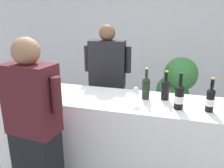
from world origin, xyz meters
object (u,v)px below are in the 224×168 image
Objects in this scene: wine_bottle_1 at (165,89)px; wine_bottle_3 at (146,87)px; wine_glass at (136,92)px; person_server at (108,91)px; wine_bottle_0 at (22,80)px; person_guest at (35,137)px; wine_bottle_5 at (210,99)px; potted_shrub at (174,90)px; wine_bottle_4 at (179,96)px; ice_bucket at (41,79)px.

wine_bottle_1 is 0.19m from wine_bottle_3.
wine_glass is at bearing -143.20° from wine_bottle_1.
person_server reaches higher than wine_bottle_1.
person_server reaches higher than wine_bottle_3.
person_guest is (0.53, -0.58, -0.30)m from wine_bottle_0.
potted_shrub is (-0.29, 1.23, -0.33)m from wine_bottle_5.
person_server is (-1.16, 0.75, -0.27)m from wine_bottle_5.
wine_bottle_4 is (1.69, -0.06, -0.01)m from wine_bottle_0.
wine_bottle_0 is at bearing 178.72° from wine_bottle_5.
wine_bottle_3 reaches higher than ice_bucket.
wine_bottle_0 reaches higher than wine_glass.
wine_glass is at bearing -1.95° from wine_bottle_0.
person_server is at bearing 43.55° from ice_bucket.
wine_bottle_4 is 1.29m from potted_shrub.
potted_shrub is (0.10, 1.04, -0.34)m from wine_bottle_1.
wine_bottle_1 is 1.23× the size of ice_bucket.
wine_bottle_1 is 0.93× the size of wine_bottle_3.
wine_bottle_3 reaches higher than wine_bottle_5.
ice_bucket is 0.15× the size of person_guest.
wine_bottle_4 is 1.39× the size of ice_bucket.
wine_bottle_4 is at bearing -88.39° from potted_shrub.
wine_bottle_3 is 1.32× the size of ice_bucket.
wine_bottle_1 is (1.55, 0.15, -0.01)m from wine_bottle_0.
person_guest is at bearing -62.27° from ice_bucket.
potted_shrub is (1.65, 1.19, -0.34)m from wine_bottle_0.
wine_bottle_3 is at bearing 164.15° from wine_bottle_5.
wine_bottle_3 is 0.88m from person_server.
wine_bottle_4 reaches higher than wine_bottle_5.
ice_bucket is at bearing 36.65° from wine_bottle_0.
person_guest reaches higher than potted_shrub.
potted_shrub is at bearing 75.00° from wine_bottle_3.
wine_bottle_4 is at bearing -28.98° from wine_bottle_3.
person_guest is at bearing -47.62° from wine_bottle_0.
ice_bucket is 0.85m from person_guest.
wine_bottle_0 is 1.08× the size of wine_bottle_3.
potted_shrub is at bearing 73.77° from wine_glass.
wine_bottle_5 is at bearing -1.28° from wine_bottle_0.
person_server reaches higher than person_guest.
wine_glass is at bearing 178.21° from wine_bottle_4.
wine_bottle_1 is at bearing 9.22° from wine_bottle_3.
potted_shrub is (0.29, 1.07, -0.34)m from wine_bottle_3.
wine_glass is 0.10× the size of person_guest.
person_server is (0.62, 0.59, -0.28)m from ice_bucket.
wine_bottle_3 is at bearing 0.06° from ice_bucket.
wine_bottle_5 is 0.19× the size of person_guest.
wine_bottle_4 is at bearing -1.79° from wine_glass.
person_server is at bearing 79.03° from person_guest.
wine_bottle_4 reaches higher than potted_shrub.
wine_bottle_1 is at bearing 1.32° from ice_bucket.
wine_bottle_0 is 1.03× the size of wine_bottle_4.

